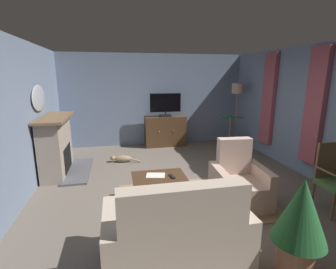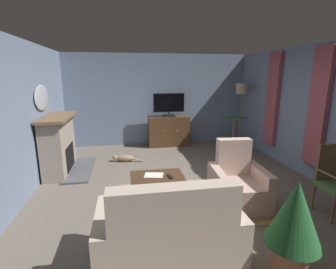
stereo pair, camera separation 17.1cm
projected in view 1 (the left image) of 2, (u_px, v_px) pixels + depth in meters
ground_plane at (181, 188)px, 4.71m from camera, size 5.90×6.88×0.04m
wall_back at (154, 100)px, 7.44m from camera, size 5.90×0.10×2.65m
wall_left at (13, 123)px, 3.86m from camera, size 0.10×6.88×2.65m
wall_right_with_window at (314, 113)px, 4.95m from camera, size 0.10×6.88×2.65m
curtain_panel_near at (315, 107)px, 4.79m from camera, size 0.10×0.44×2.22m
curtain_panel_far at (269, 99)px, 6.22m from camera, size 0.10×0.44×2.22m
rug_central at (195, 200)px, 4.18m from camera, size 2.46×1.70×0.01m
fireplace at (57, 147)px, 5.25m from camera, size 0.88×1.51×1.22m
wall_mirror_oval at (39, 98)px, 4.96m from camera, size 0.06×0.89×0.51m
tv_cabinet at (165, 132)px, 7.37m from camera, size 1.18×0.46×0.88m
television at (165, 104)px, 7.13m from camera, size 0.89×0.20×0.67m
coffee_table at (159, 179)px, 4.04m from camera, size 0.85×0.58×0.46m
tv_remote at (172, 176)px, 3.98m from camera, size 0.07×0.18×0.02m
folded_newspaper at (156, 175)px, 4.05m from camera, size 0.34×0.28×0.01m
sofa_floral at (176, 236)px, 2.73m from camera, size 1.56×0.88×1.05m
armchair_beside_cabinet at (239, 184)px, 4.06m from camera, size 0.87×0.87×1.02m
side_chair_tucked_against_wall at (334, 177)px, 3.80m from camera, size 0.50×0.47×1.05m
potted_plant_leafy_by_curtain at (229, 144)px, 6.89m from camera, size 0.75×0.75×1.00m
potted_plant_tall_palm_by_window at (300, 221)px, 2.53m from camera, size 0.55×0.55×1.06m
cat at (122, 159)px, 6.03m from camera, size 0.72×0.23×0.18m
floor_lamp at (237, 96)px, 7.12m from camera, size 0.33×0.33×1.81m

